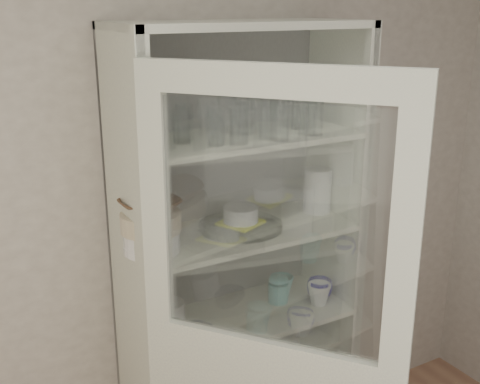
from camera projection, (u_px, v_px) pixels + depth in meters
wall_back at (174, 212)px, 2.60m from camera, size 3.60×0.02×2.60m
pantry_cabinet at (233, 292)px, 2.66m from camera, size 1.00×0.45×2.10m
tumbler_0 at (156, 136)px, 2.08m from camera, size 0.07×0.07×0.12m
tumbler_1 at (216, 127)px, 2.20m from camera, size 0.09×0.09×0.13m
tumbler_2 at (239, 125)px, 2.22m from camera, size 0.09×0.09×0.14m
tumbler_3 at (268, 119)px, 2.31m from camera, size 0.10×0.10×0.15m
tumbler_4 at (279, 120)px, 2.28m from camera, size 0.10×0.10×0.15m
tumbler_5 at (315, 117)px, 2.38m from camera, size 0.08×0.08×0.14m
tumbler_6 at (307, 116)px, 2.38m from camera, size 0.08×0.08×0.15m
tumbler_7 at (182, 126)px, 2.24m from camera, size 0.08×0.08×0.13m
tumbler_8 at (214, 122)px, 2.32m from camera, size 0.08×0.08×0.12m
tumbler_9 at (184, 122)px, 2.28m from camera, size 0.09×0.09×0.14m
tumbler_10 at (245, 118)px, 2.40m from camera, size 0.09×0.09×0.13m
tumbler_11 at (300, 112)px, 2.49m from camera, size 0.07×0.07×0.14m
goblet_0 at (152, 118)px, 2.26m from camera, size 0.08×0.08×0.17m
goblet_1 at (227, 109)px, 2.42m from camera, size 0.08×0.08×0.19m
goblet_2 at (255, 107)px, 2.51m from camera, size 0.08×0.08×0.17m
goblet_3 at (290, 107)px, 2.58m from camera, size 0.07×0.07×0.15m
plate_stack_front at (152, 241)px, 2.27m from camera, size 0.21×0.21×0.08m
plate_stack_back at (149, 226)px, 2.46m from camera, size 0.19×0.19×0.06m
cream_bowl at (151, 222)px, 2.25m from camera, size 0.25×0.25×0.07m
terracotta_bowl at (150, 206)px, 2.23m from camera, size 0.25×0.25×0.05m
glass_platter at (241, 226)px, 2.52m from camera, size 0.37×0.37×0.02m
yellow_trivet at (241, 222)px, 2.51m from camera, size 0.20×0.20×0.01m
white_ramekin at (241, 214)px, 2.50m from camera, size 0.16×0.16×0.06m
grey_bowl_stack at (317, 190)px, 2.69m from camera, size 0.12×0.12×0.20m
mug_blue at (320, 289)px, 2.76m from camera, size 0.12×0.12×0.09m
mug_teal at (282, 287)px, 2.77m from camera, size 0.13×0.13×0.10m
mug_white at (319, 294)px, 2.71m from camera, size 0.14×0.14×0.10m
teal_jar at (278, 291)px, 2.73m from camera, size 0.09×0.09×0.11m
measuring_cups at (196, 331)px, 2.45m from camera, size 0.11×0.11×0.04m
white_canister at (171, 318)px, 2.46m from camera, size 0.13×0.13×0.14m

